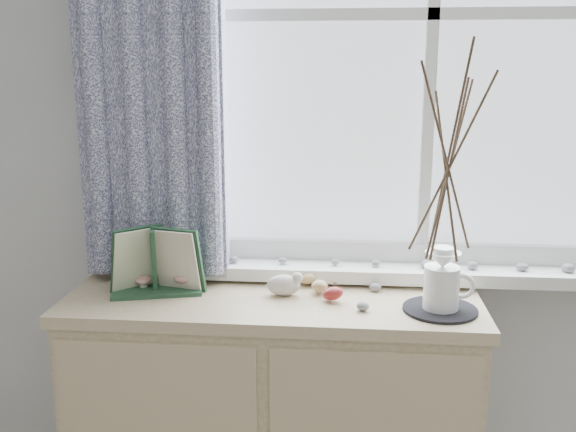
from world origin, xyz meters
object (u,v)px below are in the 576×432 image
object	(u,v)px
sideboard	(273,427)
twig_pitcher	(449,159)
botanical_book	(152,262)
toadstool_cluster	(170,269)

from	to	relation	value
sideboard	twig_pitcher	size ratio (longest dim) A/B	1.65
botanical_book	twig_pitcher	xyz separation A→B (m)	(0.81, -0.04, 0.31)
sideboard	botanical_book	xyz separation A→B (m)	(-0.34, -0.04, 0.53)
toadstool_cluster	twig_pitcher	distance (m)	0.88
botanical_book	toadstool_cluster	size ratio (longest dim) A/B	1.69
sideboard	toadstool_cluster	xyz separation A→B (m)	(-0.32, 0.07, 0.47)
sideboard	twig_pitcher	distance (m)	0.97
toadstool_cluster	sideboard	bearing A→B (deg)	-11.62
botanical_book	twig_pitcher	distance (m)	0.87
sideboard	toadstool_cluster	bearing A→B (deg)	168.38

